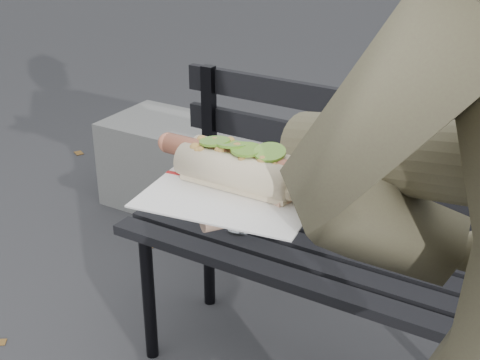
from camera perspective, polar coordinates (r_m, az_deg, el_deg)
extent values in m
cylinder|color=black|center=(2.14, -7.79, -9.90)|extent=(0.04, 0.04, 0.45)
cylinder|color=black|center=(2.36, -2.69, -5.90)|extent=(0.04, 0.04, 0.45)
cube|color=black|center=(1.71, 9.69, -10.11)|extent=(1.50, 0.07, 0.03)
cube|color=black|center=(1.78, 10.80, -8.64)|extent=(1.50, 0.07, 0.03)
cube|color=black|center=(1.86, 11.81, -7.27)|extent=(1.50, 0.07, 0.03)
cube|color=black|center=(1.93, 12.73, -6.01)|extent=(1.50, 0.07, 0.03)
cube|color=black|center=(2.00, 13.59, -4.84)|extent=(1.50, 0.07, 0.03)
cube|color=black|center=(2.18, -2.63, 4.38)|extent=(0.04, 0.03, 0.42)
cube|color=black|center=(1.98, 14.17, -1.83)|extent=(1.50, 0.02, 0.08)
cube|color=black|center=(1.93, 14.57, 1.62)|extent=(1.50, 0.02, 0.08)
cube|color=black|center=(1.88, 15.00, 5.25)|extent=(1.50, 0.02, 0.08)
cylinder|color=white|center=(1.91, -0.16, -1.88)|extent=(0.06, 0.06, 0.19)
cylinder|color=white|center=(1.87, -0.16, 0.99)|extent=(0.03, 0.03, 0.02)
cube|color=slate|center=(2.95, -0.91, 0.20)|extent=(1.20, 0.40, 0.40)
cylinder|color=#D8A384|center=(0.76, 2.98, -1.75)|extent=(0.09, 0.08, 0.07)
ellipsoid|color=#D8A384|center=(0.77, 0.00, -1.68)|extent=(0.10, 0.11, 0.03)
cylinder|color=#D8A384|center=(0.78, -4.63, -1.46)|extent=(0.06, 0.02, 0.02)
cylinder|color=#D8A384|center=(0.79, -3.79, -0.90)|extent=(0.06, 0.02, 0.02)
cylinder|color=#D8A384|center=(0.81, -2.99, -0.36)|extent=(0.06, 0.02, 0.02)
cylinder|color=#D8A384|center=(0.82, -2.22, 0.15)|extent=(0.06, 0.02, 0.02)
cylinder|color=#D8A384|center=(0.72, -1.56, -3.41)|extent=(0.04, 0.05, 0.02)
cube|color=white|center=(0.76, 0.00, -0.54)|extent=(0.21, 0.21, 0.00)
cube|color=#B21E1E|center=(0.76, 0.00, -0.43)|extent=(0.19, 0.03, 0.00)
cylinder|color=#C76C4C|center=(0.75, 0.00, 1.73)|extent=(0.20, 0.02, 0.02)
sphere|color=#C76C4C|center=(0.80, -6.14, 3.18)|extent=(0.03, 0.02, 0.02)
sphere|color=#C76C4C|center=(0.71, 6.95, 0.06)|extent=(0.03, 0.02, 0.02)
sphere|color=#9E6B2D|center=(0.72, 1.92, 1.59)|extent=(0.01, 0.01, 0.01)
sphere|color=#9E6B2D|center=(0.73, 0.15, 1.73)|extent=(0.01, 0.01, 0.01)
sphere|color=#9E6B2D|center=(0.76, 1.01, 2.92)|extent=(0.01, 0.01, 0.01)
sphere|color=#9E6B2D|center=(0.77, 0.36, 2.65)|extent=(0.01, 0.01, 0.01)
sphere|color=#9E6B2D|center=(0.72, 3.00, 1.22)|extent=(0.01, 0.01, 0.01)
sphere|color=#9E6B2D|center=(0.75, 1.10, 1.78)|extent=(0.01, 0.01, 0.01)
sphere|color=#9E6B2D|center=(0.76, 1.95, 2.26)|extent=(0.01, 0.01, 0.01)
sphere|color=#9E6B2D|center=(0.75, 1.03, 2.16)|extent=(0.01, 0.01, 0.01)
sphere|color=#9E6B2D|center=(0.76, -0.93, 2.46)|extent=(0.01, 0.01, 0.01)
sphere|color=#9E6B2D|center=(0.75, -0.18, 2.09)|extent=(0.01, 0.01, 0.01)
sphere|color=#9E6B2D|center=(0.76, -3.65, 2.52)|extent=(0.01, 0.01, 0.01)
sphere|color=#9E6B2D|center=(0.76, 1.58, 2.87)|extent=(0.01, 0.01, 0.01)
sphere|color=#9E6B2D|center=(0.78, -0.57, 3.03)|extent=(0.01, 0.01, 0.01)
sphere|color=#9E6B2D|center=(0.77, -0.84, 3.31)|extent=(0.01, 0.01, 0.01)
sphere|color=#9E6B2D|center=(0.76, -0.42, 2.78)|extent=(0.01, 0.01, 0.01)
sphere|color=#9E6B2D|center=(0.74, -0.39, 1.97)|extent=(0.01, 0.01, 0.01)
sphere|color=#9E6B2D|center=(0.75, -1.92, 2.58)|extent=(0.01, 0.01, 0.01)
sphere|color=#9E6B2D|center=(0.78, -3.29, 3.37)|extent=(0.01, 0.01, 0.01)
sphere|color=#9E6B2D|center=(0.74, 2.02, 1.53)|extent=(0.01, 0.01, 0.01)
sphere|color=#9E6B2D|center=(0.76, -0.71, 2.50)|extent=(0.01, 0.01, 0.01)
sphere|color=#9E6B2D|center=(0.73, 3.83, 1.42)|extent=(0.01, 0.01, 0.01)
sphere|color=#9E6B2D|center=(0.75, 0.59, 2.41)|extent=(0.01, 0.01, 0.01)
sphere|color=#9E6B2D|center=(0.75, -0.25, 2.67)|extent=(0.01, 0.01, 0.01)
sphere|color=#9E6B2D|center=(0.73, 4.03, 1.40)|extent=(0.01, 0.01, 0.01)
sphere|color=#9E6B2D|center=(0.73, 3.96, 1.44)|extent=(0.01, 0.01, 0.01)
sphere|color=#9E6B2D|center=(0.76, -3.85, 2.70)|extent=(0.01, 0.01, 0.01)
sphere|color=#9E6B2D|center=(0.77, -2.15, 3.22)|extent=(0.01, 0.01, 0.01)
sphere|color=#9E6B2D|center=(0.75, -3.38, 2.54)|extent=(0.01, 0.01, 0.01)
sphere|color=#9E6B2D|center=(0.75, -1.65, 2.49)|extent=(0.01, 0.01, 0.01)
sphere|color=#9E6B2D|center=(0.77, -2.94, 2.47)|extent=(0.01, 0.01, 0.01)
cylinder|color=#619A2A|center=(0.76, -2.18, 3.32)|extent=(0.04, 0.04, 0.01)
cylinder|color=#619A2A|center=(0.75, -0.72, 3.06)|extent=(0.04, 0.04, 0.01)
cylinder|color=#619A2A|center=(0.74, 0.55, 2.62)|extent=(0.04, 0.04, 0.01)
cylinder|color=#619A2A|center=(0.73, 2.55, 2.40)|extent=(0.04, 0.04, 0.01)
cube|color=brown|center=(2.84, -7.16, -5.52)|extent=(0.07, 0.07, 0.00)
cube|color=brown|center=(3.52, -2.35, 0.97)|extent=(0.04, 0.05, 0.00)
cube|color=brown|center=(3.81, -13.59, 2.26)|extent=(0.07, 0.06, 0.00)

